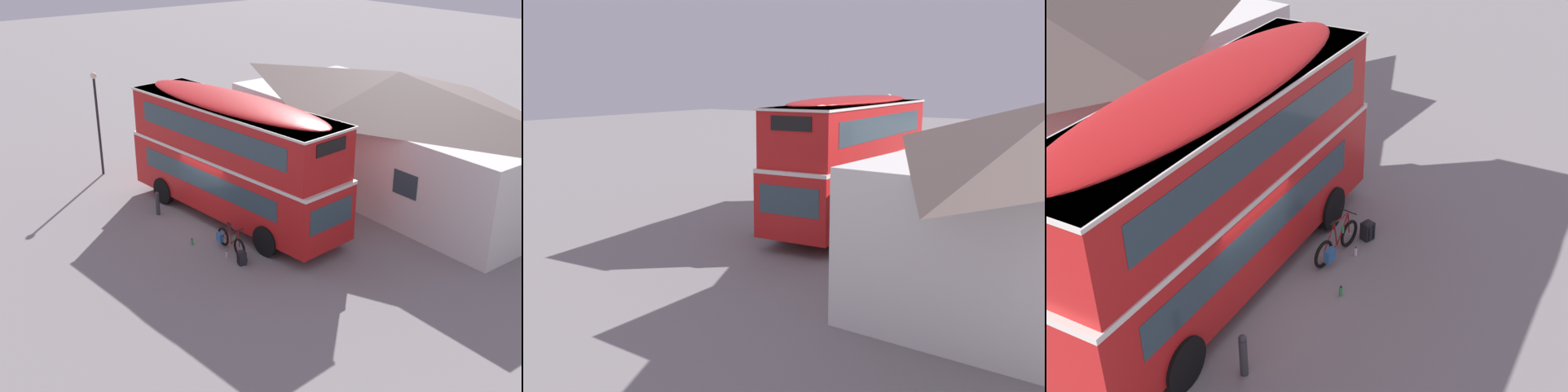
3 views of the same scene
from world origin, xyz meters
TOP-DOWN VIEW (x-y plane):
  - ground_plane at (0.00, 0.00)m, footprint 120.00×120.00m
  - double_decker_bus at (0.27, 0.75)m, footprint 10.02×3.39m
  - touring_bicycle at (2.36, -0.96)m, footprint 1.74×0.46m
  - backpack_on_ground at (3.43, -1.21)m, footprint 0.34×0.36m
  - water_bottle_clear_plastic at (2.68, -1.32)m, footprint 0.07×0.07m
  - water_bottle_green_metal at (1.20, -1.80)m, footprint 0.08×0.08m
  - pub_building at (1.56, 8.26)m, footprint 15.23×7.48m
  - street_lamp at (-7.26, -1.27)m, footprint 0.28×0.28m
  - kerb_bollard at (-1.82, -1.47)m, footprint 0.16×0.16m

SIDE VIEW (x-z plane):
  - ground_plane at x=0.00m, z-range 0.00..0.00m
  - water_bottle_clear_plastic at x=2.68m, z-range -0.01..0.22m
  - water_bottle_green_metal at x=1.20m, z-range -0.01..0.24m
  - backpack_on_ground at x=3.43m, z-range 0.01..0.52m
  - touring_bicycle at x=2.36m, z-range -0.14..0.89m
  - kerb_bollard at x=-1.82m, z-range 0.01..0.98m
  - pub_building at x=1.56m, z-range 0.04..5.00m
  - double_decker_bus at x=0.27m, z-range 0.25..5.04m
  - street_lamp at x=-7.26m, z-range 0.55..5.22m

